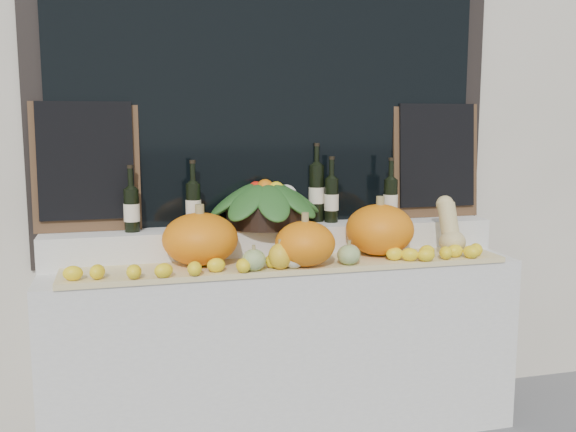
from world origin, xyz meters
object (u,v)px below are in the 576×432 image
(butternut_squash, at_px, (450,228))
(wine_bottle_tall, at_px, (317,192))
(pumpkin_left, at_px, (200,239))
(produce_bowl, at_px, (265,203))
(pumpkin_right, at_px, (380,230))

(butternut_squash, bearing_deg, wine_bottle_tall, 151.31)
(pumpkin_left, xyz_separation_m, wine_bottle_tall, (0.65, 0.29, 0.17))
(pumpkin_left, xyz_separation_m, produce_bowl, (0.35, 0.20, 0.13))
(wine_bottle_tall, bearing_deg, produce_bowl, -163.38)
(pumpkin_left, relative_size, wine_bottle_tall, 0.85)
(butternut_squash, distance_m, produce_bowl, 0.94)
(produce_bowl, height_order, wine_bottle_tall, wine_bottle_tall)
(wine_bottle_tall, bearing_deg, pumpkin_left, -156.27)
(pumpkin_right, distance_m, wine_bottle_tall, 0.41)
(pumpkin_right, distance_m, produce_bowl, 0.59)
(butternut_squash, bearing_deg, pumpkin_left, 178.01)
(pumpkin_right, bearing_deg, butternut_squash, -5.79)
(pumpkin_left, distance_m, produce_bowl, 0.43)
(pumpkin_right, bearing_deg, pumpkin_left, 179.57)
(pumpkin_right, xyz_separation_m, wine_bottle_tall, (-0.24, 0.29, 0.16))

